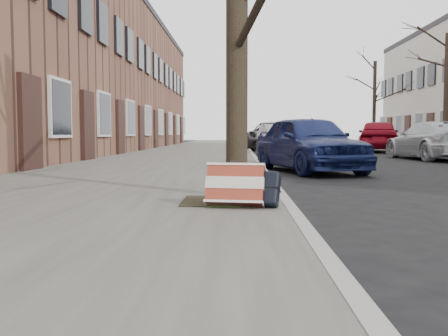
{
  "coord_description": "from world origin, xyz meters",
  "views": [
    {
      "loc": [
        -1.81,
        -4.35,
        0.89
      ],
      "look_at": [
        -1.95,
        0.8,
        0.53
      ],
      "focal_mm": 40.0,
      "sensor_mm": 36.0,
      "label": 1
    }
  ],
  "objects_px": {
    "suitcase_red": "(235,185)",
    "suitcase_navy": "(256,188)",
    "car_near_front": "(308,143)",
    "car_near_mid": "(280,140)"
  },
  "relations": [
    {
      "from": "suitcase_navy",
      "to": "car_near_front",
      "type": "bearing_deg",
      "value": 95.12
    },
    {
      "from": "suitcase_navy",
      "to": "car_near_mid",
      "type": "relative_size",
      "value": 0.13
    },
    {
      "from": "suitcase_navy",
      "to": "car_near_mid",
      "type": "height_order",
      "value": "car_near_mid"
    },
    {
      "from": "car_near_front",
      "to": "car_near_mid",
      "type": "bearing_deg",
      "value": 73.41
    },
    {
      "from": "suitcase_red",
      "to": "car_near_mid",
      "type": "xyz_separation_m",
      "value": [
        1.73,
        14.97,
        0.28
      ]
    },
    {
      "from": "car_near_front",
      "to": "suitcase_red",
      "type": "bearing_deg",
      "value": -120.6
    },
    {
      "from": "suitcase_red",
      "to": "suitcase_navy",
      "type": "xyz_separation_m",
      "value": [
        0.21,
        0.04,
        -0.03
      ]
    },
    {
      "from": "suitcase_red",
      "to": "car_near_front",
      "type": "height_order",
      "value": "car_near_front"
    },
    {
      "from": "car_near_front",
      "to": "car_near_mid",
      "type": "height_order",
      "value": "car_near_front"
    },
    {
      "from": "suitcase_red",
      "to": "suitcase_navy",
      "type": "relative_size",
      "value": 1.17
    }
  ]
}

